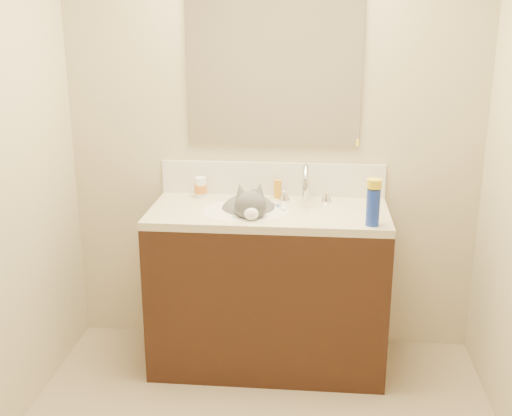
% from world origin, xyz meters
% --- Properties ---
extents(room_shell, '(2.24, 2.54, 2.52)m').
position_xyz_m(room_shell, '(0.00, 0.00, 1.49)').
color(room_shell, '#BDAD8D').
rests_on(room_shell, ground).
extents(vanity_cabinet, '(1.20, 0.55, 0.82)m').
position_xyz_m(vanity_cabinet, '(0.00, 0.97, 0.41)').
color(vanity_cabinet, black).
rests_on(vanity_cabinet, ground).
extents(counter_slab, '(1.20, 0.55, 0.04)m').
position_xyz_m(counter_slab, '(0.00, 0.97, 0.84)').
color(counter_slab, beige).
rests_on(counter_slab, vanity_cabinet).
extents(basin, '(0.45, 0.36, 0.14)m').
position_xyz_m(basin, '(-0.12, 0.94, 0.79)').
color(basin, white).
rests_on(basin, vanity_cabinet).
extents(faucet, '(0.28, 0.20, 0.21)m').
position_xyz_m(faucet, '(0.18, 1.11, 0.95)').
color(faucet, silver).
rests_on(faucet, counter_slab).
extents(cat, '(0.38, 0.44, 0.33)m').
position_xyz_m(cat, '(-0.10, 0.97, 0.83)').
color(cat, '#494749').
rests_on(cat, basin).
extents(backsplash, '(1.20, 0.02, 0.18)m').
position_xyz_m(backsplash, '(0.00, 1.24, 0.95)').
color(backsplash, silver).
rests_on(backsplash, counter_slab).
extents(mirror, '(0.90, 0.02, 0.80)m').
position_xyz_m(mirror, '(0.00, 1.24, 1.54)').
color(mirror, white).
rests_on(mirror, room_shell).
extents(pill_bottle, '(0.08, 0.08, 0.11)m').
position_xyz_m(pill_bottle, '(-0.38, 1.16, 0.91)').
color(pill_bottle, white).
rests_on(pill_bottle, counter_slab).
extents(pill_label, '(0.09, 0.09, 0.04)m').
position_xyz_m(pill_label, '(-0.38, 1.16, 0.91)').
color(pill_label, orange).
rests_on(pill_label, pill_bottle).
extents(silver_jar, '(0.07, 0.07, 0.06)m').
position_xyz_m(silver_jar, '(-0.09, 1.16, 0.89)').
color(silver_jar, '#B7B7BC').
rests_on(silver_jar, counter_slab).
extents(amber_bottle, '(0.05, 0.05, 0.10)m').
position_xyz_m(amber_bottle, '(0.03, 1.18, 0.91)').
color(amber_bottle, orange).
rests_on(amber_bottle, counter_slab).
extents(toothbrush, '(0.08, 0.13, 0.01)m').
position_xyz_m(toothbrush, '(0.05, 1.01, 0.86)').
color(toothbrush, white).
rests_on(toothbrush, counter_slab).
extents(toothbrush_head, '(0.03, 0.03, 0.02)m').
position_xyz_m(toothbrush_head, '(0.05, 1.01, 0.87)').
color(toothbrush_head, '#6B88E4').
rests_on(toothbrush_head, counter_slab).
extents(spray_can, '(0.08, 0.08, 0.17)m').
position_xyz_m(spray_can, '(0.50, 0.77, 0.95)').
color(spray_can, '#1730A2').
rests_on(spray_can, counter_slab).
extents(spray_cap, '(0.08, 0.08, 0.04)m').
position_xyz_m(spray_cap, '(0.50, 0.77, 1.06)').
color(spray_cap, yellow).
rests_on(spray_cap, spray_can).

